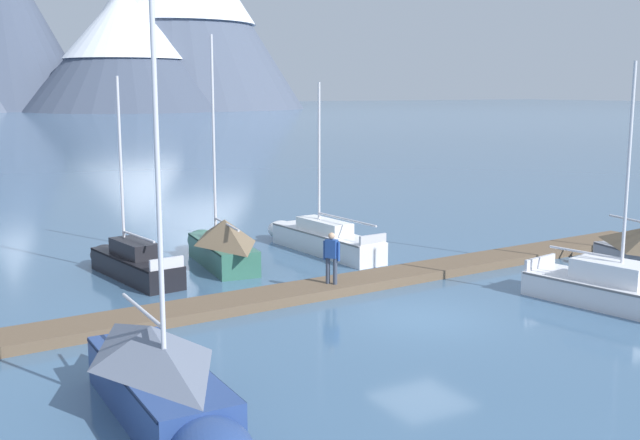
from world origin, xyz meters
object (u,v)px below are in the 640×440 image
object	(u,v)px
sailboat_mid_dock_port	(131,262)
person_on_dock	(332,255)
sailboat_second_berth	(163,381)
sailboat_outer_slip	(626,292)
sailboat_mid_dock_starboard	(220,242)
sailboat_far_berth	(319,238)

from	to	relation	value
sailboat_mid_dock_port	person_on_dock	xyz separation A→B (m)	(5.00, -5.36, 0.72)
sailboat_second_berth	sailboat_mid_dock_port	world-z (taller)	sailboat_second_berth
sailboat_mid_dock_port	sailboat_outer_slip	xyz separation A→B (m)	(11.67, -11.38, -0.01)
sailboat_mid_dock_starboard	sailboat_outer_slip	distance (m)	14.24
sailboat_second_berth	sailboat_outer_slip	world-z (taller)	sailboat_second_berth
person_on_dock	sailboat_far_berth	bearing A→B (deg)	63.66
person_on_dock	sailboat_second_berth	bearing A→B (deg)	-139.26
sailboat_mid_dock_port	sailboat_mid_dock_starboard	distance (m)	3.48
sailboat_second_berth	sailboat_far_berth	size ratio (longest dim) A/B	1.15
sailboat_far_berth	sailboat_outer_slip	world-z (taller)	sailboat_outer_slip
sailboat_mid_dock_port	sailboat_far_berth	xyz separation A→B (m)	(7.89, 0.47, 0.01)
sailboat_far_berth	sailboat_outer_slip	distance (m)	12.44
sailboat_mid_dock_port	sailboat_far_berth	bearing A→B (deg)	3.38
sailboat_second_berth	sailboat_outer_slip	size ratio (longest dim) A/B	1.16
sailboat_second_berth	person_on_dock	bearing A→B (deg)	40.74
sailboat_mid_dock_starboard	sailboat_outer_slip	world-z (taller)	sailboat_mid_dock_starboard
sailboat_far_berth	sailboat_mid_dock_starboard	bearing A→B (deg)	-177.26
sailboat_mid_dock_port	sailboat_outer_slip	distance (m)	16.30
sailboat_outer_slip	sailboat_second_berth	bearing A→B (deg)	-176.94
sailboat_mid_dock_starboard	person_on_dock	size ratio (longest dim) A/B	5.03
person_on_dock	sailboat_mid_dock_starboard	bearing A→B (deg)	105.32
sailboat_mid_dock_port	person_on_dock	distance (m)	7.37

